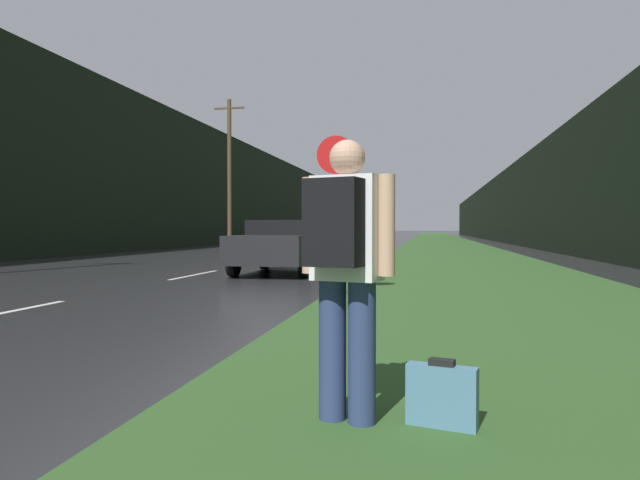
# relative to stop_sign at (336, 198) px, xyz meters

# --- Properties ---
(grass_verge) EXTENTS (6.00, 240.00, 0.02)m
(grass_verge) POSITION_rel_stop_sign_xyz_m (2.79, 29.38, -1.74)
(grass_verge) COLOR #2D5123
(grass_verge) RESTS_ON ground_plane
(lane_stripe_c) EXTENTS (0.12, 3.00, 0.01)m
(lane_stripe_c) POSITION_rel_stop_sign_xyz_m (-4.40, 4.06, -1.75)
(lane_stripe_c) COLOR silver
(lane_stripe_c) RESTS_ON ground_plane
(lane_stripe_d) EXTENTS (0.12, 3.00, 0.01)m
(lane_stripe_d) POSITION_rel_stop_sign_xyz_m (-4.40, 11.06, -1.75)
(lane_stripe_d) COLOR silver
(lane_stripe_d) RESTS_ON ground_plane
(lane_stripe_e) EXTENTS (0.12, 3.00, 0.01)m
(lane_stripe_e) POSITION_rel_stop_sign_xyz_m (-4.40, 18.06, -1.75)
(lane_stripe_e) COLOR silver
(lane_stripe_e) RESTS_ON ground_plane
(lane_stripe_f) EXTENTS (0.12, 3.00, 0.01)m
(lane_stripe_f) POSITION_rel_stop_sign_xyz_m (-4.40, 25.06, -1.75)
(lane_stripe_f) COLOR silver
(lane_stripe_f) RESTS_ON ground_plane
(treeline_far_side) EXTENTS (2.00, 140.00, 8.46)m
(treeline_far_side) POSITION_rel_stop_sign_xyz_m (-14.59, 39.38, 2.48)
(treeline_far_side) COLOR black
(treeline_far_side) RESTS_ON ground_plane
(treeline_near_side) EXTENTS (2.00, 140.00, 6.09)m
(treeline_near_side) POSITION_rel_stop_sign_xyz_m (8.79, 39.38, 1.29)
(treeline_near_side) COLOR black
(treeline_near_side) RESTS_ON ground_plane
(utility_pole_far) EXTENTS (1.80, 0.24, 8.70)m
(utility_pole_far) POSITION_rel_stop_sign_xyz_m (-9.78, 21.65, 2.73)
(utility_pole_far) COLOR #4C3823
(utility_pole_far) RESTS_ON ground_plane
(stop_sign) EXTENTS (0.68, 0.07, 2.86)m
(stop_sign) POSITION_rel_stop_sign_xyz_m (0.00, 0.00, 0.00)
(stop_sign) COLOR slate
(stop_sign) RESTS_ON ground_plane
(hitchhiker_with_backpack) EXTENTS (0.60, 0.49, 1.77)m
(hitchhiker_with_backpack) POSITION_rel_stop_sign_xyz_m (1.11, -6.50, -0.74)
(hitchhiker_with_backpack) COLOR navy
(hitchhiker_with_backpack) RESTS_ON ground_plane
(suitcase) EXTENTS (0.44, 0.21, 0.43)m
(suitcase) POSITION_rel_stop_sign_xyz_m (1.70, -6.46, -1.55)
(suitcase) COLOR teal
(suitcase) RESTS_ON ground_plane
(car_passing_near) EXTENTS (2.04, 4.47, 1.44)m
(car_passing_near) POSITION_rel_stop_sign_xyz_m (-2.31, 5.19, -1.00)
(car_passing_near) COLOR black
(car_passing_near) RESTS_ON ground_plane
(car_passing_far) EXTENTS (1.99, 4.01, 1.43)m
(car_passing_far) POSITION_rel_stop_sign_xyz_m (-2.31, 30.16, -1.01)
(car_passing_far) COLOR #4C514C
(car_passing_far) RESTS_ON ground_plane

